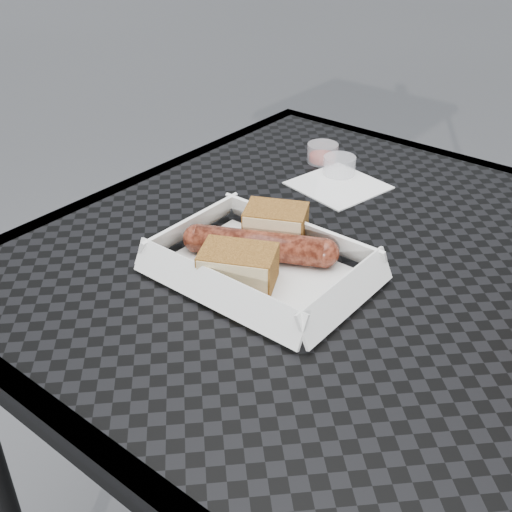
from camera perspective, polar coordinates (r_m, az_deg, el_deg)
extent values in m
cube|color=black|center=(0.80, 8.80, -0.93)|extent=(0.80, 0.80, 0.01)
cube|color=black|center=(0.58, -12.62, -17.91)|extent=(0.80, 0.03, 0.03)
cube|color=black|center=(1.12, 19.20, 7.18)|extent=(0.80, 0.03, 0.03)
cube|color=black|center=(1.02, -10.11, 6.14)|extent=(0.03, 0.80, 0.03)
cylinder|color=black|center=(1.08, -21.36, -19.36)|extent=(0.03, 0.03, 0.73)
cylinder|color=black|center=(1.41, 2.87, -2.78)|extent=(0.03, 0.03, 0.73)
cube|color=white|center=(0.76, 0.47, -1.47)|extent=(0.22, 0.15, 0.00)
cylinder|color=maroon|center=(0.78, 0.33, 0.94)|extent=(0.16, 0.10, 0.04)
sphere|color=maroon|center=(0.77, 6.09, 0.27)|extent=(0.04, 0.04, 0.04)
sphere|color=maroon|center=(0.80, -5.23, 1.58)|extent=(0.04, 0.04, 0.04)
cube|color=#905C24|center=(0.81, 1.76, 2.76)|extent=(0.09, 0.08, 0.05)
cube|color=#905C24|center=(0.73, -1.59, -0.96)|extent=(0.10, 0.09, 0.04)
cylinder|color=#F64A0A|center=(0.71, 0.65, -4.24)|extent=(0.02, 0.02, 0.00)
torus|color=white|center=(0.70, 0.86, -4.67)|extent=(0.02, 0.02, 0.00)
cube|color=#B2D17F|center=(0.70, 1.46, -4.48)|extent=(0.02, 0.02, 0.00)
cube|color=white|center=(0.98, 7.31, 6.25)|extent=(0.14, 0.14, 0.00)
cylinder|color=#97190B|center=(1.06, 5.93, 9.10)|extent=(0.05, 0.05, 0.03)
cylinder|color=silver|center=(1.01, 7.42, 7.94)|extent=(0.05, 0.05, 0.03)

